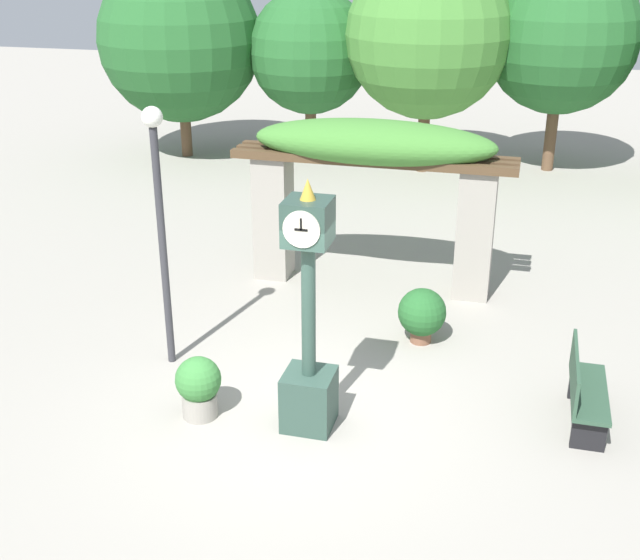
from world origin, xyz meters
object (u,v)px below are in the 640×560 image
Objects in this scene: potted_plant_near_left at (422,313)px; lamp_post at (159,206)px; park_bench at (584,391)px; pedestal_clock at (309,335)px; potted_plant_near_right at (199,385)px.

lamp_post is at bearing -155.90° from potted_plant_near_left.
park_bench is at bearing -36.53° from potted_plant_near_left.
pedestal_clock is at bearing 105.73° from park_bench.
lamp_post is (-5.31, 0.15, 1.78)m from park_bench.
park_bench is (3.09, 0.87, -0.76)m from pedestal_clock.
pedestal_clock is at bearing -111.64° from potted_plant_near_left.
potted_plant_near_left is 3.92m from lamp_post.
potted_plant_near_left is 0.59× the size of park_bench.
pedestal_clock is 3.75× the size of potted_plant_near_left.
potted_plant_near_right is (-1.32, -0.15, -0.77)m from pedestal_clock.
pedestal_clock is at bearing 6.42° from potted_plant_near_right.
potted_plant_near_left is 3.46m from potted_plant_near_right.
potted_plant_near_left reaches higher than potted_plant_near_right.
lamp_post is (-2.22, 1.02, 1.02)m from pedestal_clock.
lamp_post is at bearing 127.70° from potted_plant_near_right.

